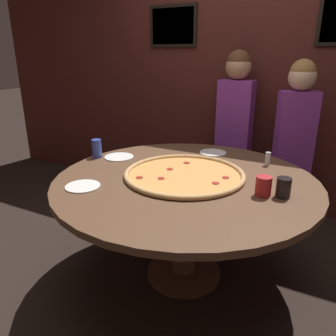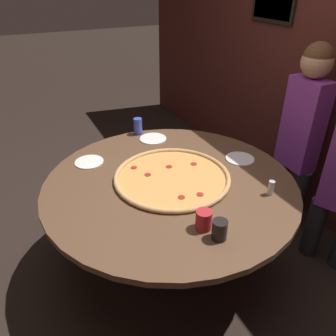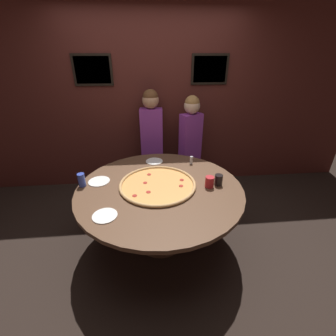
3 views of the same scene
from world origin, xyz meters
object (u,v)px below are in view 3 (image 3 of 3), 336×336
at_px(dining_table, 160,196).
at_px(diner_centre_back, 190,140).
at_px(white_plate_left_side, 105,216).
at_px(white_plate_far_back, 154,161).
at_px(drink_cup_near_right, 210,182).
at_px(giant_pizza, 158,184).
at_px(drink_cup_near_left, 219,180).
at_px(diner_far_left, 152,136).
at_px(white_plate_right_side, 99,181).
at_px(drink_cup_far_left, 82,180).
at_px(condiment_shaker, 191,160).

bearing_deg(dining_table, diner_centre_back, 64.85).
bearing_deg(white_plate_left_side, white_plate_far_back, 66.20).
xyz_separation_m(white_plate_far_back, diner_centre_back, (0.54, 0.49, 0.08)).
distance_m(dining_table, drink_cup_near_right, 0.53).
xyz_separation_m(giant_pizza, white_plate_far_back, (-0.01, 0.57, -0.01)).
bearing_deg(drink_cup_near_left, white_plate_far_back, 135.95).
distance_m(white_plate_far_back, diner_far_left, 0.61).
relative_size(drink_cup_near_right, white_plate_right_side, 0.51).
bearing_deg(white_plate_left_side, diner_far_left, 74.86).
xyz_separation_m(white_plate_right_side, diner_centre_back, (1.14, 0.93, 0.08)).
xyz_separation_m(dining_table, drink_cup_far_left, (-0.78, 0.09, 0.19)).
distance_m(dining_table, condiment_shaker, 0.67).
distance_m(white_plate_left_side, white_plate_far_back, 1.12).
relative_size(drink_cup_near_left, white_plate_right_side, 0.51).
height_order(giant_pizza, white_plate_far_back, giant_pizza).
xyz_separation_m(drink_cup_near_right, white_plate_far_back, (-0.53, 0.65, -0.05)).
xyz_separation_m(giant_pizza, white_plate_right_side, (-0.61, 0.13, -0.01)).
bearing_deg(drink_cup_near_right, dining_table, 174.38).
bearing_deg(diner_far_left, giant_pizza, 93.33).
bearing_deg(condiment_shaker, drink_cup_near_left, -69.78).
bearing_deg(dining_table, white_plate_far_back, 93.19).
distance_m(drink_cup_near_right, condiment_shaker, 0.55).
height_order(drink_cup_near_left, white_plate_far_back, drink_cup_near_left).
height_order(drink_cup_near_right, drink_cup_near_left, drink_cup_near_right).
bearing_deg(white_plate_far_back, white_plate_right_side, -143.61).
relative_size(drink_cup_near_right, white_plate_far_back, 0.54).
xyz_separation_m(giant_pizza, condiment_shaker, (0.44, 0.47, 0.04)).
bearing_deg(diner_centre_back, white_plate_far_back, 16.75).
distance_m(diner_far_left, diner_centre_back, 0.57).
bearing_deg(white_plate_right_side, giant_pizza, -12.19).
bearing_deg(white_plate_right_side, dining_table, -13.93).
relative_size(drink_cup_near_left, diner_far_left, 0.07).
bearing_deg(white_plate_far_back, dining_table, -86.81).
distance_m(white_plate_right_side, white_plate_far_back, 0.74).
xyz_separation_m(giant_pizza, drink_cup_near_left, (0.62, -0.04, 0.04)).
bearing_deg(white_plate_far_back, giant_pizza, -88.67).
relative_size(dining_table, condiment_shaker, 17.33).
bearing_deg(condiment_shaker, white_plate_far_back, 166.68).
bearing_deg(drink_cup_far_left, white_plate_right_side, 25.02).
bearing_deg(white_plate_right_side, white_plate_left_side, -75.55).
relative_size(drink_cup_near_left, white_plate_far_back, 0.53).
distance_m(drink_cup_far_left, white_plate_far_back, 0.91).
relative_size(dining_table, white_plate_right_side, 7.55).
bearing_deg(drink_cup_near_right, diner_far_left, 113.56).
bearing_deg(white_plate_right_side, condiment_shaker, 17.76).
xyz_separation_m(diner_far_left, diner_centre_back, (0.56, -0.11, -0.04)).
distance_m(giant_pizza, white_plate_left_side, 0.64).
bearing_deg(white_plate_left_side, dining_table, 41.11).
xyz_separation_m(white_plate_left_side, white_plate_right_side, (-0.15, 0.58, 0.00)).
relative_size(drink_cup_far_left, diner_centre_back, 0.10).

